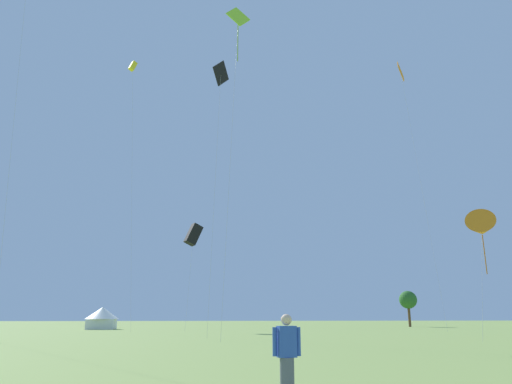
{
  "coord_description": "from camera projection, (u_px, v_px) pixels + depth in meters",
  "views": [
    {
      "loc": [
        -4.99,
        -2.76,
        1.68
      ],
      "look_at": [
        0.0,
        32.0,
        10.93
      ],
      "focal_mm": 33.27,
      "sensor_mm": 36.0,
      "label": 1
    }
  ],
  "objects": [
    {
      "name": "kite_yellow_box",
      "position": [
        133.0,
        68.0,
        62.56
      ],
      "size": [
        2.78,
        2.49,
        34.47
      ],
      "color": "yellow",
      "rests_on": "ground"
    },
    {
      "name": "kite_black_diamond",
      "position": [
        221.0,
        76.0,
        45.6
      ],
      "size": [
        1.73,
        2.88,
        25.73
      ],
      "color": "black",
      "rests_on": "ground"
    },
    {
      "name": "kite_orange_delta",
      "position": [
        481.0,
        227.0,
        36.79
      ],
      "size": [
        3.81,
        3.49,
        9.8
      ],
      "color": "orange",
      "rests_on": "ground"
    },
    {
      "name": "kite_orange_diamond",
      "position": [
        401.0,
        74.0,
        63.49
      ],
      "size": [
        2.78,
        3.52,
        35.06
      ],
      "color": "orange",
      "rests_on": "ground"
    },
    {
      "name": "person_spectator",
      "position": [
        287.0,
        360.0,
        9.33
      ],
      "size": [
        0.57,
        0.28,
        1.73
      ],
      "color": "#565B66",
      "rests_on": "ground"
    },
    {
      "name": "festival_tent_right",
      "position": [
        102.0,
        317.0,
        65.31
      ],
      "size": [
        4.56,
        4.56,
        2.96
      ],
      "color": "white",
      "rests_on": "ground"
    },
    {
      "name": "kite_lime_diamond",
      "position": [
        238.0,
        23.0,
        41.05
      ],
      "size": [
        2.26,
        1.93,
        28.1
      ],
      "color": "#99DB2D",
      "rests_on": "ground"
    },
    {
      "name": "tree_distant_right",
      "position": [
        408.0,
        300.0,
        81.98
      ],
      "size": [
        3.02,
        3.02,
        6.02
      ],
      "color": "brown",
      "rests_on": "ground"
    },
    {
      "name": "kite_black_box",
      "position": [
        193.0,
        235.0,
        60.8
      ],
      "size": [
        2.55,
        2.32,
        13.34
      ],
      "color": "black",
      "rests_on": "ground"
    }
  ]
}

